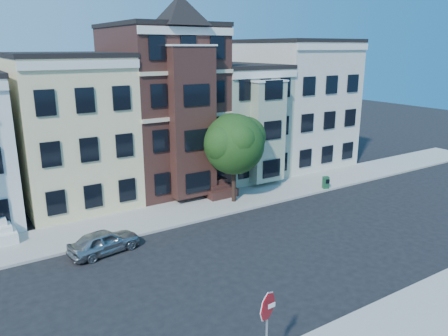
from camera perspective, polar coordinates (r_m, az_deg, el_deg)
ground at (r=24.04m, az=7.37°, el=-10.89°), size 120.00×120.00×0.00m
far_sidewalk at (r=30.03m, az=-2.47°, el=-5.08°), size 60.00×4.00×0.15m
near_sidewalk at (r=19.48m, az=23.49°, el=-18.80°), size 60.00×4.00×0.15m
house_yellow at (r=32.13m, az=-19.50°, el=4.53°), size 7.00×9.00×10.00m
house_brown at (r=34.20m, az=-8.14°, el=7.59°), size 7.00×9.00×12.00m
house_green at (r=37.57m, az=1.03°, el=6.13°), size 6.00×9.00×9.00m
house_cream at (r=41.68m, az=9.15°, el=8.26°), size 8.00×9.00×11.00m
street_tree at (r=29.80m, az=1.33°, el=2.60°), size 7.20×7.20×7.64m
parked_car at (r=24.40m, az=-15.39°, el=-9.25°), size 4.00×2.13×1.29m
newspaper_box at (r=34.32m, az=13.14°, el=-1.86°), size 0.53×0.50×0.94m
stop_sign at (r=14.92m, az=5.58°, el=-20.37°), size 0.98×0.17×3.54m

